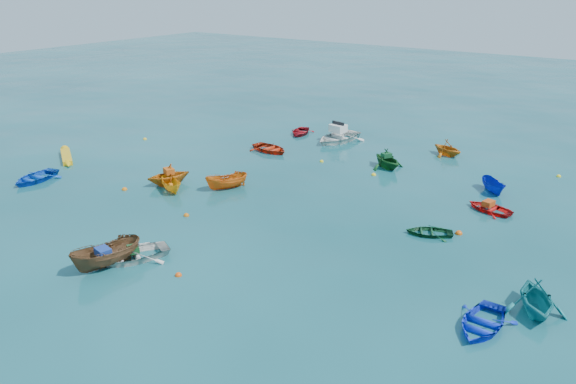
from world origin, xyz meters
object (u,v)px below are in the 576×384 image
Objects in this scene: dinghy_white_near at (132,259)px; dinghy_blue_se at (481,327)px; kayak_yellow at (67,159)px; motorboat_white at (338,141)px; dinghy_blue_sw at (36,181)px.

dinghy_white_near is 1.13× the size of dinghy_blue_se.
motorboat_white is (13.82, 15.53, 0.00)m from kayak_yellow.
dinghy_blue_sw is 1.07× the size of dinghy_blue_se.
motorboat_white reaches higher than dinghy_blue_sw.
dinghy_blue_sw is 0.95× the size of dinghy_white_near.
motorboat_white is at bearing 121.66° from dinghy_white_near.
dinghy_blue_se is 31.65m from kayak_yellow.
dinghy_white_near is 17.91m from kayak_yellow.
dinghy_white_near is at bearing -26.92° from dinghy_blue_sw.
kayak_yellow is 0.95× the size of motorboat_white.
dinghy_blue_sw is at bearing -168.99° from dinghy_white_near.
kayak_yellow is (-16.21, 7.63, 0.00)m from dinghy_white_near.
motorboat_white is at bearing 133.12° from dinghy_blue_se.
motorboat_white is (-2.39, 23.16, 0.00)m from dinghy_white_near.
dinghy_blue_se is 26.02m from motorboat_white.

